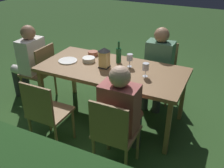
% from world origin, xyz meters
% --- Properties ---
extents(ground_plane, '(16.00, 16.00, 0.00)m').
position_xyz_m(ground_plane, '(0.00, 0.00, 0.00)').
color(ground_plane, '#2D5123').
extents(dining_table, '(1.85, 0.89, 0.76)m').
position_xyz_m(dining_table, '(0.00, 0.00, 0.70)').
color(dining_table, olive).
rests_on(dining_table, ground).
extents(chair_side_right_a, '(0.42, 0.40, 0.87)m').
position_xyz_m(chair_side_right_a, '(-0.42, 0.83, 0.49)').
color(chair_side_right_a, brown).
rests_on(chair_side_right_a, ground).
extents(person_in_rust, '(0.38, 0.47, 1.15)m').
position_xyz_m(person_in_rust, '(-0.42, 0.64, 0.64)').
color(person_in_rust, '#9E4C47').
rests_on(person_in_rust, ground).
extents(chair_side_right_b, '(0.42, 0.40, 0.87)m').
position_xyz_m(chair_side_right_b, '(0.42, 0.83, 0.49)').
color(chair_side_right_b, brown).
rests_on(chair_side_right_b, ground).
extents(chair_head_far, '(0.40, 0.42, 0.87)m').
position_xyz_m(chair_head_far, '(1.18, 0.00, 0.49)').
color(chair_head_far, brown).
rests_on(chair_head_far, ground).
extents(person_in_cream, '(0.48, 0.38, 1.15)m').
position_xyz_m(person_in_cream, '(1.37, 0.00, 0.64)').
color(person_in_cream, white).
rests_on(person_in_cream, ground).
extents(chair_side_left_a, '(0.42, 0.40, 0.87)m').
position_xyz_m(chair_side_left_a, '(-0.42, -0.83, 0.49)').
color(chair_side_left_a, brown).
rests_on(chair_side_left_a, ground).
extents(person_in_green, '(0.38, 0.47, 1.15)m').
position_xyz_m(person_in_green, '(-0.42, -0.64, 0.64)').
color(person_in_green, '#4C7A5B').
rests_on(person_in_green, ground).
extents(lantern_centerpiece, '(0.15, 0.15, 0.27)m').
position_xyz_m(lantern_centerpiece, '(0.10, 0.02, 0.90)').
color(lantern_centerpiece, black).
rests_on(lantern_centerpiece, dining_table).
extents(green_bottle_on_table, '(0.07, 0.07, 0.29)m').
position_xyz_m(green_bottle_on_table, '(0.00, -0.20, 0.86)').
color(green_bottle_on_table, '#195128').
rests_on(green_bottle_on_table, dining_table).
extents(wine_glass_a, '(0.08, 0.08, 0.17)m').
position_xyz_m(wine_glass_a, '(0.19, -0.12, 0.87)').
color(wine_glass_a, silver).
rests_on(wine_glass_a, dining_table).
extents(wine_glass_b, '(0.08, 0.08, 0.17)m').
position_xyz_m(wine_glass_b, '(-0.45, 0.04, 0.87)').
color(wine_glass_b, silver).
rests_on(wine_glass_b, dining_table).
extents(wine_glass_c, '(0.08, 0.08, 0.17)m').
position_xyz_m(wine_glass_c, '(-0.18, -0.14, 0.87)').
color(wine_glass_c, silver).
rests_on(wine_glass_c, dining_table).
extents(plate_a, '(0.25, 0.25, 0.01)m').
position_xyz_m(plate_a, '(0.63, 0.06, 0.76)').
color(plate_a, white).
rests_on(plate_a, dining_table).
extents(plate_b, '(0.21, 0.21, 0.01)m').
position_xyz_m(plate_b, '(-0.23, 0.24, 0.76)').
color(plate_b, white).
rests_on(plate_b, dining_table).
extents(bowl_olives, '(0.17, 0.17, 0.06)m').
position_xyz_m(bowl_olives, '(0.37, -0.06, 0.78)').
color(bowl_olives, silver).
rests_on(bowl_olives, dining_table).
extents(bowl_bread, '(0.14, 0.14, 0.06)m').
position_xyz_m(bowl_bread, '(0.43, -0.28, 0.79)').
color(bowl_bread, '#9E5138').
rests_on(bowl_bread, dining_table).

